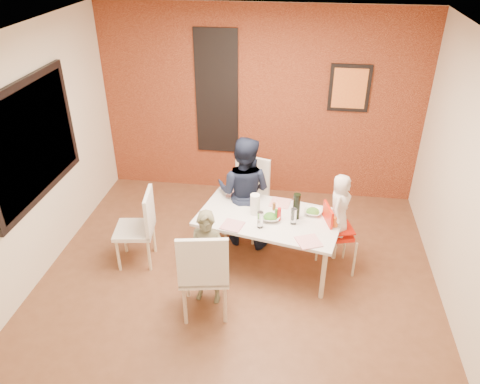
# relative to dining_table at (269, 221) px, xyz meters

# --- Properties ---
(ground) EXTENTS (4.50, 4.50, 0.00)m
(ground) POSITION_rel_dining_table_xyz_m (-0.32, -0.46, -0.60)
(ground) COLOR brown
(ground) RESTS_ON ground
(ceiling) EXTENTS (4.50, 4.50, 0.02)m
(ceiling) POSITION_rel_dining_table_xyz_m (-0.32, -0.46, 2.10)
(ceiling) COLOR white
(ceiling) RESTS_ON wall_back
(wall_back) EXTENTS (4.50, 0.02, 2.70)m
(wall_back) POSITION_rel_dining_table_xyz_m (-0.32, 1.79, 0.75)
(wall_back) COLOR beige
(wall_back) RESTS_ON ground
(wall_front) EXTENTS (4.50, 0.02, 2.70)m
(wall_front) POSITION_rel_dining_table_xyz_m (-0.32, -2.71, 0.75)
(wall_front) COLOR beige
(wall_front) RESTS_ON ground
(wall_left) EXTENTS (0.02, 4.50, 2.70)m
(wall_left) POSITION_rel_dining_table_xyz_m (-2.57, -0.46, 0.75)
(wall_left) COLOR beige
(wall_left) RESTS_ON ground
(wall_right) EXTENTS (0.02, 4.50, 2.70)m
(wall_right) POSITION_rel_dining_table_xyz_m (1.93, -0.46, 0.75)
(wall_right) COLOR beige
(wall_right) RESTS_ON ground
(brick_accent_wall) EXTENTS (4.50, 0.02, 2.70)m
(brick_accent_wall) POSITION_rel_dining_table_xyz_m (-0.32, 1.77, 0.75)
(brick_accent_wall) COLOR maroon
(brick_accent_wall) RESTS_ON ground
(picture_window_frame) EXTENTS (0.05, 1.70, 1.30)m
(picture_window_frame) POSITION_rel_dining_table_xyz_m (-2.54, -0.26, 0.95)
(picture_window_frame) COLOR black
(picture_window_frame) RESTS_ON wall_left
(picture_window_pane) EXTENTS (0.02, 1.55, 1.15)m
(picture_window_pane) POSITION_rel_dining_table_xyz_m (-2.52, -0.26, 0.95)
(picture_window_pane) COLOR black
(picture_window_pane) RESTS_ON wall_left
(glassblock_strip) EXTENTS (0.55, 0.03, 1.70)m
(glassblock_strip) POSITION_rel_dining_table_xyz_m (-0.92, 1.76, 0.90)
(glassblock_strip) COLOR silver
(glassblock_strip) RESTS_ON wall_back
(glassblock_surround) EXTENTS (0.60, 0.03, 1.76)m
(glassblock_surround) POSITION_rel_dining_table_xyz_m (-0.92, 1.75, 0.90)
(glassblock_surround) COLOR black
(glassblock_surround) RESTS_ON wall_back
(art_print_frame) EXTENTS (0.54, 0.03, 0.64)m
(art_print_frame) POSITION_rel_dining_table_xyz_m (0.88, 1.75, 1.05)
(art_print_frame) COLOR black
(art_print_frame) RESTS_ON wall_back
(art_print_canvas) EXTENTS (0.44, 0.01, 0.54)m
(art_print_canvas) POSITION_rel_dining_table_xyz_m (0.88, 1.74, 1.05)
(art_print_canvas) COLOR orange
(art_print_canvas) RESTS_ON wall_back
(dining_table) EXTENTS (1.74, 1.20, 0.66)m
(dining_table) POSITION_rel_dining_table_xyz_m (0.00, 0.00, 0.00)
(dining_table) COLOR white
(dining_table) RESTS_ON ground
(chair_near) EXTENTS (0.57, 0.57, 1.06)m
(chair_near) POSITION_rel_dining_table_xyz_m (-0.56, -0.95, -0.01)
(chair_near) COLOR silver
(chair_near) RESTS_ON ground
(chair_far) EXTENTS (0.59, 0.59, 1.01)m
(chair_far) POSITION_rel_dining_table_xyz_m (-0.33, 0.68, -0.04)
(chair_far) COLOR white
(chair_far) RESTS_ON ground
(chair_left) EXTENTS (0.50, 0.50, 0.95)m
(chair_left) POSITION_rel_dining_table_xyz_m (-1.48, -0.17, -0.08)
(chair_left) COLOR white
(chair_left) RESTS_ON ground
(high_chair) EXTENTS (0.45, 0.45, 0.87)m
(high_chair) POSITION_rel_dining_table_xyz_m (0.75, 0.00, -0.08)
(high_chair) COLOR red
(high_chair) RESTS_ON ground
(child_near) EXTENTS (0.42, 0.29, 1.10)m
(child_near) POSITION_rel_dining_table_xyz_m (-0.58, -0.70, -0.05)
(child_near) COLOR brown
(child_near) RESTS_ON ground
(child_far) EXTENTS (0.79, 0.67, 1.43)m
(child_far) POSITION_rel_dining_table_xyz_m (-0.35, 0.43, 0.11)
(child_far) COLOR black
(child_far) RESTS_ON ground
(toddler) EXTENTS (0.33, 0.41, 0.73)m
(toddler) POSITION_rel_dining_table_xyz_m (0.77, 0.01, 0.27)
(toddler) COLOR beige
(toddler) RESTS_ON high_chair
(plate_near_left) EXTENTS (0.27, 0.27, 0.01)m
(plate_near_left) POSITION_rel_dining_table_xyz_m (-0.39, -0.25, 0.07)
(plate_near_left) COLOR silver
(plate_near_left) RESTS_ON dining_table
(plate_far_mid) EXTENTS (0.26, 0.26, 0.01)m
(plate_far_mid) POSITION_rel_dining_table_xyz_m (0.10, 0.31, 0.07)
(plate_far_mid) COLOR white
(plate_far_mid) RESTS_ON dining_table
(plate_near_right) EXTENTS (0.31, 0.31, 0.01)m
(plate_near_right) POSITION_rel_dining_table_xyz_m (0.45, -0.43, 0.07)
(plate_near_right) COLOR white
(plate_near_right) RESTS_ON dining_table
(plate_far_left) EXTENTS (0.24, 0.24, 0.01)m
(plate_far_left) POSITION_rel_dining_table_xyz_m (-0.45, 0.45, 0.06)
(plate_far_left) COLOR silver
(plate_far_left) RESTS_ON dining_table
(salad_bowl_a) EXTENTS (0.24, 0.24, 0.06)m
(salad_bowl_a) POSITION_rel_dining_table_xyz_m (0.01, -0.05, 0.09)
(salad_bowl_a) COLOR white
(salad_bowl_a) RESTS_ON dining_table
(salad_bowl_b) EXTENTS (0.23, 0.23, 0.05)m
(salad_bowl_b) POSITION_rel_dining_table_xyz_m (0.49, 0.13, 0.08)
(salad_bowl_b) COLOR white
(salad_bowl_b) RESTS_ON dining_table
(wine_bottle) EXTENTS (0.08, 0.08, 0.31)m
(wine_bottle) POSITION_rel_dining_table_xyz_m (0.30, 0.02, 0.21)
(wine_bottle) COLOR black
(wine_bottle) RESTS_ON dining_table
(wine_glass_a) EXTENTS (0.07, 0.07, 0.19)m
(wine_glass_a) POSITION_rel_dining_table_xyz_m (-0.08, -0.22, 0.16)
(wine_glass_a) COLOR silver
(wine_glass_a) RESTS_ON dining_table
(wine_glass_b) EXTENTS (0.07, 0.07, 0.19)m
(wine_glass_b) POSITION_rel_dining_table_xyz_m (0.27, -0.10, 0.15)
(wine_glass_b) COLOR white
(wine_glass_b) RESTS_ON dining_table
(paper_towel_roll) EXTENTS (0.11, 0.11, 0.25)m
(paper_towel_roll) POSITION_rel_dining_table_xyz_m (-0.17, 0.04, 0.18)
(paper_towel_roll) COLOR white
(paper_towel_roll) RESTS_ON dining_table
(condiment_red) EXTENTS (0.04, 0.04, 0.16)m
(condiment_red) POSITION_rel_dining_table_xyz_m (0.11, -0.06, 0.14)
(condiment_red) COLOR red
(condiment_red) RESTS_ON dining_table
(condiment_green) EXTENTS (0.03, 0.03, 0.13)m
(condiment_green) POSITION_rel_dining_table_xyz_m (0.08, -0.05, 0.13)
(condiment_green) COLOR #2E6822
(condiment_green) RESTS_ON dining_table
(condiment_brown) EXTENTS (0.04, 0.04, 0.14)m
(condiment_brown) POSITION_rel_dining_table_xyz_m (0.04, 0.07, 0.13)
(condiment_brown) COLOR brown
(condiment_brown) RESTS_ON dining_table
(sippy_cup) EXTENTS (0.06, 0.06, 0.11)m
(sippy_cup) POSITION_rel_dining_table_xyz_m (0.73, -0.09, 0.11)
(sippy_cup) COLOR orange
(sippy_cup) RESTS_ON dining_table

